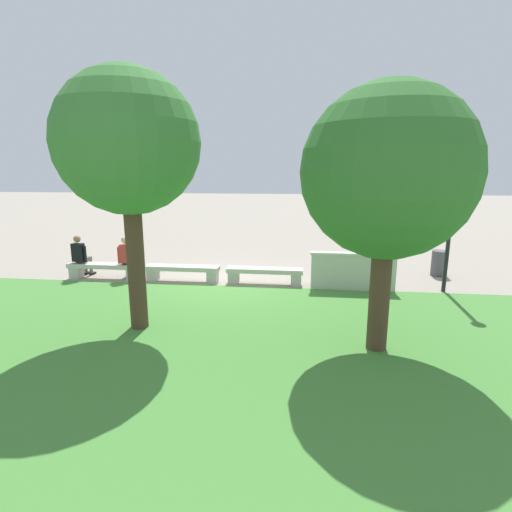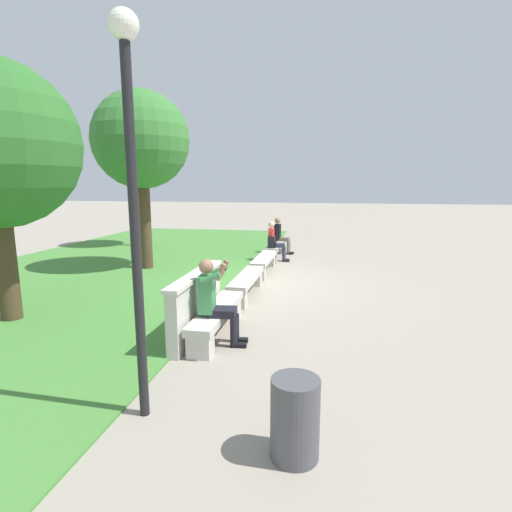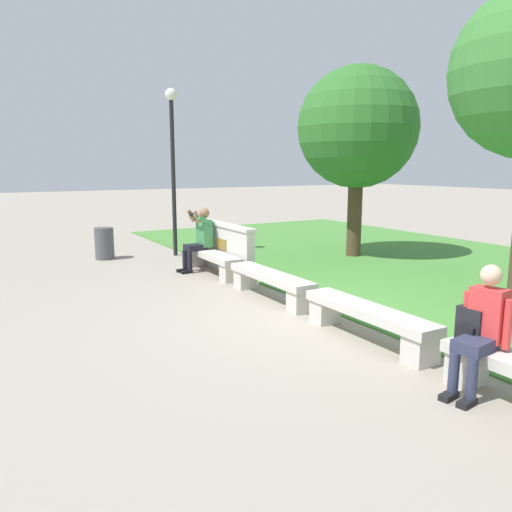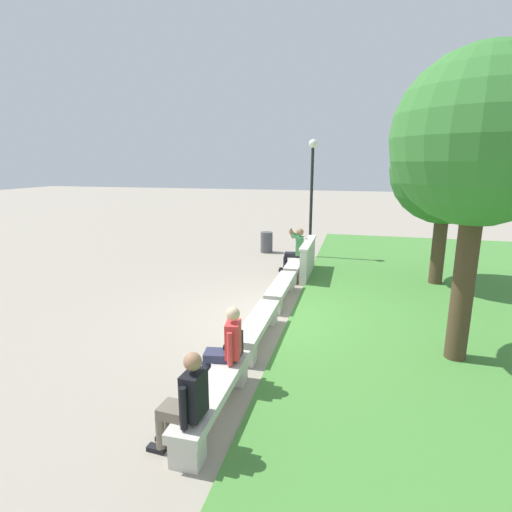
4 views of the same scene
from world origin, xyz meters
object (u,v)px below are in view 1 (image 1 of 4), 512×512
at_px(bench_near, 265,273).
at_px(bench_mid, 183,271).
at_px(tree_left_background, 128,144).
at_px(lamp_post, 454,191).
at_px(person_distant, 127,256).
at_px(backpack, 131,258).
at_px(person_companion, 81,255).
at_px(person_photographer, 366,260).
at_px(bench_main, 351,276).
at_px(bench_far, 104,269).
at_px(trash_bin, 439,263).
at_px(tree_behind_wall, 388,173).

distance_m(bench_near, bench_mid, 2.32).
distance_m(tree_left_background, lamp_post, 7.64).
distance_m(person_distant, backpack, 0.17).
bearing_deg(bench_near, person_companion, -0.71).
xyz_separation_m(person_photographer, person_companion, (8.06, 0.01, -0.06)).
bearing_deg(bench_mid, backpack, 0.18).
bearing_deg(bench_main, person_photographer, -168.44).
xyz_separation_m(bench_far, person_distant, (-0.69, -0.07, 0.37)).
xyz_separation_m(trash_bin, lamp_post, (0.38, 1.63, 2.21)).
height_order(bench_mid, person_photographer, person_photographer).
height_order(bench_main, bench_near, same).
xyz_separation_m(bench_main, bench_mid, (4.64, 0.00, 0.00)).
height_order(bench_far, person_companion, person_companion).
height_order(bench_near, backpack, backpack).
xyz_separation_m(bench_near, tree_behind_wall, (-2.34, 3.82, 2.74)).
height_order(bench_main, tree_behind_wall, tree_behind_wall).
xyz_separation_m(person_companion, tree_behind_wall, (-7.69, 3.88, 2.37)).
relative_size(bench_near, bench_mid, 1.00).
bearing_deg(bench_main, bench_mid, 0.00).
xyz_separation_m(bench_main, person_distant, (6.28, -0.07, 0.37)).
distance_m(bench_near, tree_behind_wall, 5.25).
bearing_deg(tree_left_background, lamp_post, -154.58).
height_order(person_photographer, person_companion, person_photographer).
bearing_deg(person_distant, bench_mid, 177.71).
distance_m(bench_main, bench_far, 6.97).
bearing_deg(bench_near, person_distant, -0.95).
bearing_deg(lamp_post, person_distant, -1.28).
bearing_deg(backpack, bench_mid, -179.82).
distance_m(person_distant, lamp_post, 8.84).
bearing_deg(tree_behind_wall, bench_main, -89.76).
bearing_deg(tree_behind_wall, trash_bin, -116.98).
xyz_separation_m(bench_main, backpack, (6.13, 0.00, 0.32)).
xyz_separation_m(bench_near, backpack, (3.81, 0.00, 0.32)).
xyz_separation_m(bench_far, backpack, (-0.83, 0.00, 0.32)).
bearing_deg(person_companion, tree_left_background, 132.70).
bearing_deg(bench_mid, person_companion, -1.25).
bearing_deg(lamp_post, backpack, -0.83).
height_order(bench_far, person_distant, person_distant).
xyz_separation_m(bench_near, person_companion, (5.36, -0.07, 0.37)).
bearing_deg(bench_far, trash_bin, -171.18).
xyz_separation_m(person_photographer, tree_left_background, (4.88, 3.46, 2.81)).
distance_m(bench_far, person_photographer, 7.36).
distance_m(bench_main, lamp_post, 3.28).
distance_m(bench_near, bench_far, 4.64).
relative_size(person_photographer, lamp_post, 0.33).
bearing_deg(tree_behind_wall, bench_mid, -39.33).
relative_size(bench_mid, tree_behind_wall, 0.47).
relative_size(tree_left_background, trash_bin, 6.53).
bearing_deg(person_photographer, bench_mid, 0.88).
bearing_deg(backpack, bench_main, -179.96).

